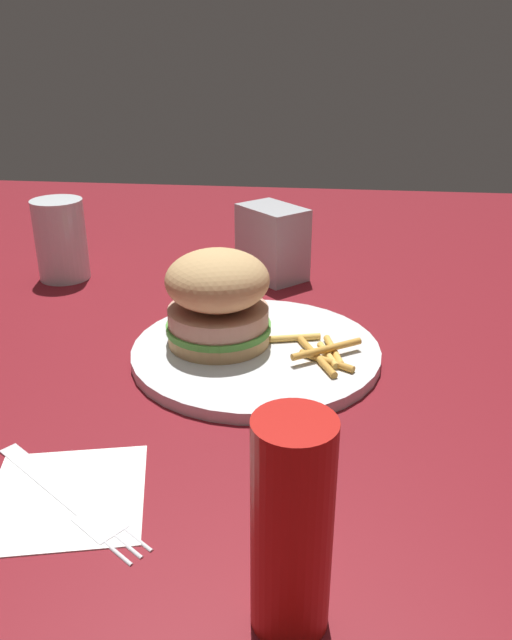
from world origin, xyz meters
TOP-DOWN VIEW (x-y plane):
  - ground_plane at (0.00, 0.00)m, footprint 1.60×1.60m
  - plate at (-0.01, 0.01)m, footprint 0.25×0.25m
  - sandwich at (0.03, -0.00)m, footprint 0.11×0.11m
  - fries_pile at (-0.07, 0.02)m, footprint 0.10×0.09m
  - napkin at (0.10, 0.24)m, footprint 0.13×0.13m
  - fork at (0.10, 0.24)m, footprint 0.15×0.11m
  - drink_glass at (0.28, -0.20)m, footprint 0.07×0.07m
  - napkin_dispenser at (0.00, -0.23)m, footprint 0.11×0.11m
  - ketchup_bottle at (-0.06, 0.32)m, footprint 0.04×0.04m

SIDE VIEW (x-z plane):
  - ground_plane at x=0.00m, z-range 0.00..0.00m
  - napkin at x=0.10m, z-range 0.00..0.00m
  - fork at x=0.10m, z-range 0.00..0.01m
  - plate at x=-0.01m, z-range 0.00..0.01m
  - fries_pile at x=-0.07m, z-range 0.01..0.02m
  - drink_glass at x=0.28m, z-range -0.01..0.10m
  - napkin_dispenser at x=0.00m, z-range 0.00..0.10m
  - sandwich at x=0.03m, z-range 0.01..0.11m
  - ketchup_bottle at x=-0.06m, z-range 0.00..0.13m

